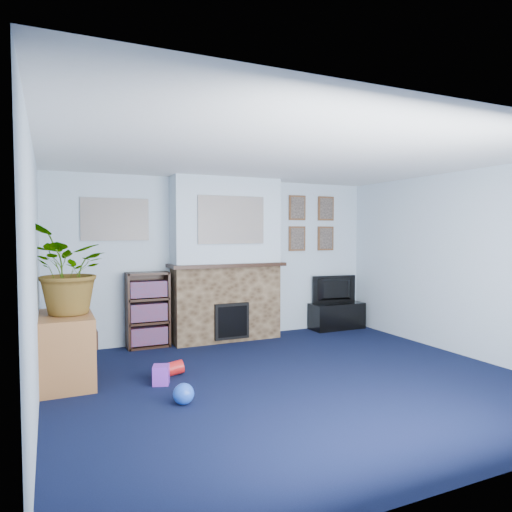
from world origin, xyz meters
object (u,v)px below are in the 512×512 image
bookshelf (148,311)px  sideboard (66,350)px  television (336,289)px  tv_stand (337,315)px

bookshelf → sideboard: 1.60m
television → sideboard: size_ratio=0.82×
tv_stand → television: (0.00, 0.02, 0.43)m
television → bookshelf: bookshelf is taller
television → sideboard: 4.35m
tv_stand → sideboard: bearing=-165.4°
bookshelf → sideboard: size_ratio=1.11×
tv_stand → bookshelf: size_ratio=0.86×
bookshelf → sideboard: bookshelf is taller
bookshelf → tv_stand: bearing=-1.4°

